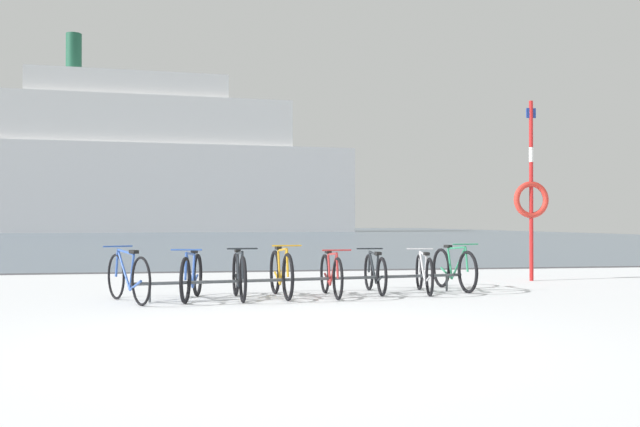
{
  "coord_description": "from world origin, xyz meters",
  "views": [
    {
      "loc": [
        -0.89,
        -7.1,
        1.21
      ],
      "look_at": [
        1.36,
        5.73,
        1.35
      ],
      "focal_mm": 39.66,
      "sensor_mm": 36.0,
      "label": 1
    }
  ],
  "objects_px": {
    "bicycle_3": "(281,273)",
    "rescue_post": "(531,195)",
    "bicycle_1": "(192,276)",
    "bicycle_4": "(331,275)",
    "bicycle_5": "(375,273)",
    "ferry_ship": "(137,167)",
    "bicycle_0": "(128,277)",
    "bicycle_2": "(239,276)",
    "bicycle_7": "(454,269)",
    "bicycle_6": "(424,273)"
  },
  "relations": [
    {
      "from": "bicycle_1",
      "to": "bicycle_3",
      "type": "xyz_separation_m",
      "value": [
        1.4,
        0.14,
        0.02
      ]
    },
    {
      "from": "bicycle_0",
      "to": "bicycle_4",
      "type": "distance_m",
      "value": 3.15
    },
    {
      "from": "bicycle_5",
      "to": "bicycle_3",
      "type": "bearing_deg",
      "value": -166.62
    },
    {
      "from": "bicycle_7",
      "to": "rescue_post",
      "type": "relative_size",
      "value": 0.49
    },
    {
      "from": "bicycle_2",
      "to": "bicycle_0",
      "type": "bearing_deg",
      "value": -174.72
    },
    {
      "from": "rescue_post",
      "to": "ferry_ship",
      "type": "distance_m",
      "value": 70.98
    },
    {
      "from": "bicycle_3",
      "to": "bicycle_5",
      "type": "distance_m",
      "value": 1.69
    },
    {
      "from": "bicycle_4",
      "to": "rescue_post",
      "type": "height_order",
      "value": "rescue_post"
    },
    {
      "from": "bicycle_1",
      "to": "rescue_post",
      "type": "relative_size",
      "value": 0.46
    },
    {
      "from": "rescue_post",
      "to": "ferry_ship",
      "type": "bearing_deg",
      "value": 100.93
    },
    {
      "from": "bicycle_4",
      "to": "bicycle_5",
      "type": "distance_m",
      "value": 0.93
    },
    {
      "from": "bicycle_0",
      "to": "ferry_ship",
      "type": "xyz_separation_m",
      "value": [
        -5.69,
        72.02,
        7.08
      ]
    },
    {
      "from": "bicycle_3",
      "to": "rescue_post",
      "type": "relative_size",
      "value": 0.49
    },
    {
      "from": "bicycle_5",
      "to": "rescue_post",
      "type": "height_order",
      "value": "rescue_post"
    },
    {
      "from": "bicycle_3",
      "to": "bicycle_5",
      "type": "xyz_separation_m",
      "value": [
        1.64,
        0.39,
        -0.04
      ]
    },
    {
      "from": "bicycle_0",
      "to": "bicycle_2",
      "type": "relative_size",
      "value": 0.95
    },
    {
      "from": "bicycle_0",
      "to": "bicycle_5",
      "type": "xyz_separation_m",
      "value": [
        3.97,
        0.71,
        -0.04
      ]
    },
    {
      "from": "bicycle_7",
      "to": "ferry_ship",
      "type": "xyz_separation_m",
      "value": [
        -11.15,
        71.06,
        7.09
      ]
    },
    {
      "from": "bicycle_0",
      "to": "ferry_ship",
      "type": "bearing_deg",
      "value": 94.51
    },
    {
      "from": "bicycle_1",
      "to": "bicycle_7",
      "type": "relative_size",
      "value": 0.94
    },
    {
      "from": "rescue_post",
      "to": "bicycle_2",
      "type": "bearing_deg",
      "value": -158.45
    },
    {
      "from": "bicycle_5",
      "to": "ferry_ship",
      "type": "relative_size",
      "value": 0.03
    },
    {
      "from": "bicycle_2",
      "to": "rescue_post",
      "type": "height_order",
      "value": "rescue_post"
    },
    {
      "from": "bicycle_5",
      "to": "bicycle_7",
      "type": "xyz_separation_m",
      "value": [
        1.49,
        0.25,
        0.04
      ]
    },
    {
      "from": "bicycle_3",
      "to": "rescue_post",
      "type": "height_order",
      "value": "rescue_post"
    },
    {
      "from": "bicycle_3",
      "to": "bicycle_7",
      "type": "bearing_deg",
      "value": 11.54
    },
    {
      "from": "rescue_post",
      "to": "ferry_ship",
      "type": "xyz_separation_m",
      "value": [
        -13.41,
        69.47,
        5.72
      ]
    },
    {
      "from": "bicycle_4",
      "to": "ferry_ship",
      "type": "height_order",
      "value": "ferry_ship"
    },
    {
      "from": "bicycle_5",
      "to": "bicycle_6",
      "type": "height_order",
      "value": "bicycle_5"
    },
    {
      "from": "bicycle_2",
      "to": "bicycle_3",
      "type": "bearing_deg",
      "value": 13.54
    },
    {
      "from": "bicycle_6",
      "to": "bicycle_5",
      "type": "bearing_deg",
      "value": 171.23
    },
    {
      "from": "bicycle_0",
      "to": "bicycle_1",
      "type": "xyz_separation_m",
      "value": [
        0.93,
        0.18,
        -0.02
      ]
    },
    {
      "from": "bicycle_6",
      "to": "bicycle_0",
      "type": "bearing_deg",
      "value": -173.12
    },
    {
      "from": "rescue_post",
      "to": "bicycle_4",
      "type": "bearing_deg",
      "value": -153.77
    },
    {
      "from": "bicycle_7",
      "to": "bicycle_1",
      "type": "bearing_deg",
      "value": -170.28
    },
    {
      "from": "bicycle_1",
      "to": "bicycle_7",
      "type": "xyz_separation_m",
      "value": [
        4.53,
        0.78,
        0.01
      ]
    },
    {
      "from": "bicycle_6",
      "to": "bicycle_4",
      "type": "bearing_deg",
      "value": -170.09
    },
    {
      "from": "bicycle_5",
      "to": "bicycle_1",
      "type": "bearing_deg",
      "value": -170.17
    },
    {
      "from": "bicycle_0",
      "to": "bicycle_6",
      "type": "xyz_separation_m",
      "value": [
        4.79,
        0.58,
        -0.04
      ]
    },
    {
      "from": "bicycle_1",
      "to": "bicycle_4",
      "type": "xyz_separation_m",
      "value": [
        2.21,
        0.11,
        -0.01
      ]
    },
    {
      "from": "bicycle_1",
      "to": "bicycle_5",
      "type": "bearing_deg",
      "value": 9.83
    },
    {
      "from": "bicycle_3",
      "to": "bicycle_4",
      "type": "height_order",
      "value": "bicycle_3"
    },
    {
      "from": "bicycle_5",
      "to": "bicycle_7",
      "type": "height_order",
      "value": "bicycle_7"
    },
    {
      "from": "bicycle_1",
      "to": "bicycle_5",
      "type": "height_order",
      "value": "bicycle_1"
    },
    {
      "from": "bicycle_1",
      "to": "bicycle_3",
      "type": "relative_size",
      "value": 0.95
    },
    {
      "from": "bicycle_4",
      "to": "bicycle_7",
      "type": "relative_size",
      "value": 0.94
    },
    {
      "from": "bicycle_2",
      "to": "bicycle_6",
      "type": "bearing_deg",
      "value": 7.73
    },
    {
      "from": "bicycle_0",
      "to": "bicycle_3",
      "type": "relative_size",
      "value": 0.89
    },
    {
      "from": "bicycle_7",
      "to": "bicycle_0",
      "type": "bearing_deg",
      "value": -170.09
    },
    {
      "from": "bicycle_1",
      "to": "bicycle_7",
      "type": "bearing_deg",
      "value": 9.72
    }
  ]
}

